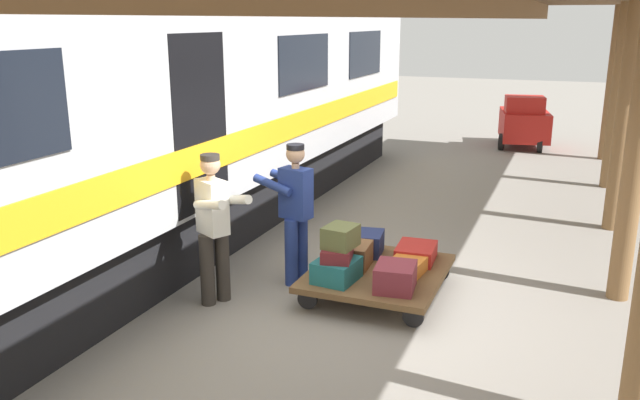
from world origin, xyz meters
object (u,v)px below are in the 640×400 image
Objects in this scene: suitcase_navy_fabric at (363,243)px; suitcase_burgundy_valise at (395,277)px; suitcase_teal_softside at (337,270)px; suitcase_orange_carryall at (406,267)px; suitcase_olive_duffel at (341,236)px; suitcase_maroon_trunk at (337,253)px; suitcase_brown_leather at (351,255)px; porter_by_door at (214,224)px; baggage_tug at (524,122)px; suitcase_red_plastic at (416,253)px; train_car at (94,108)px; luggage_cart at (378,273)px; porter_in_overalls at (295,209)px.

suitcase_navy_fabric is 1.01× the size of suitcase_burgundy_valise.
suitcase_navy_fabric is 0.94m from suitcase_teal_softside.
suitcase_orange_carryall is 1.55× the size of suitcase_olive_duffel.
suitcase_maroon_trunk reaches higher than suitcase_burgundy_valise.
suitcase_burgundy_valise reaches higher than suitcase_brown_leather.
porter_by_door is at bearing 35.27° from suitcase_brown_leather.
suitcase_olive_duffel reaches higher than suitcase_burgundy_valise.
baggage_tug is (-2.35, -10.92, -0.30)m from porter_by_door.
suitcase_red_plastic is 1.18× the size of suitcase_maroon_trunk.
porter_by_door reaches higher than suitcase_orange_carryall.
train_car is at bearing 68.05° from baggage_tug.
porter_by_door is at bearing 47.03° from suitcase_navy_fabric.
suitcase_maroon_trunk is 1.39m from porter_by_door.
suitcase_teal_softside reaches higher than luggage_cart.
suitcase_brown_leather is at bearing -90.00° from suitcase_teal_softside.
train_car reaches higher than suitcase_brown_leather.
train_car is 4.27m from suitcase_red_plastic.
suitcase_teal_softside is at bearing 0.00° from suitcase_burgundy_valise.
suitcase_red_plastic is at bearing -90.00° from suitcase_orange_carryall.
suitcase_orange_carryall is at bearing -146.98° from suitcase_maroon_trunk.
train_car is 45.53× the size of suitcase_olive_duffel.
luggage_cart is 3.09× the size of suitcase_red_plastic.
train_car is 10.12× the size of luggage_cart.
suitcase_burgundy_valise is at bearing 180.00° from suitcase_teal_softside.
baggage_tug is at bearing -92.44° from suitcase_red_plastic.
suitcase_brown_leather is 0.47m from suitcase_maroon_trunk.
porter_by_door is 11.17m from baggage_tug.
luggage_cart is 1.97m from porter_by_door.
suitcase_brown_leather is 0.67m from suitcase_orange_carryall.
porter_in_overalls is 10.19m from baggage_tug.
suitcase_teal_softside is 0.27× the size of baggage_tug.
suitcase_brown_leather is (0.33, 0.00, 0.18)m from luggage_cart.
train_car is 3.95m from luggage_cart.
suitcase_red_plastic is (-3.82, -0.94, -1.67)m from train_car.
suitcase_brown_leather is 0.26× the size of porter_by_door.
suitcase_brown_leather reaches higher than suitcase_navy_fabric.
train_car is at bearing 8.49° from suitcase_brown_leather.
porter_by_door is (1.31, 0.47, 0.13)m from suitcase_olive_duffel.
luggage_cart is at bearing -125.40° from suitcase_olive_duffel.
suitcase_brown_leather is 0.47m from suitcase_teal_softside.
porter_by_door reaches higher than luggage_cart.
suitcase_brown_leather is 0.86m from porter_in_overalls.
suitcase_olive_duffel is (-0.03, 0.43, 0.37)m from suitcase_brown_leather.
suitcase_brown_leather is at bearing -171.51° from train_car.
suitcase_olive_duffel is 0.20× the size of baggage_tug.
baggage_tug is at bearing -96.13° from suitcase_brown_leather.
suitcase_olive_duffel is at bearing 54.60° from luggage_cart.
baggage_tug is (-0.41, -9.55, 0.24)m from suitcase_red_plastic.
porter_in_overalls is (1.37, 0.49, 0.53)m from suitcase_red_plastic.
suitcase_burgundy_valise is 0.27× the size of porter_in_overalls.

